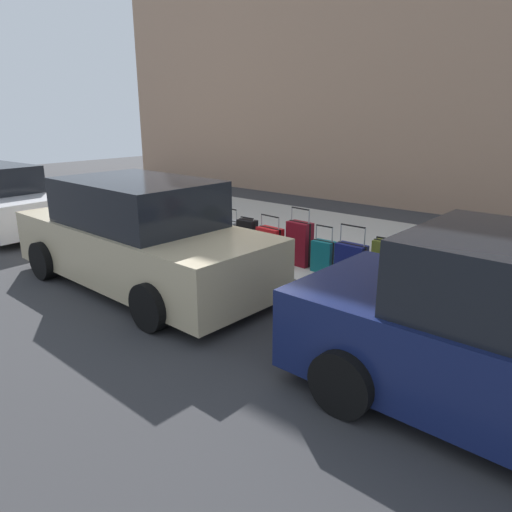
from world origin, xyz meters
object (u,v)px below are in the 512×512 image
object	(u,v)px
suitcase_black_1	(451,284)
suitcase_silver_2	(419,275)
fire_hydrant	(194,220)
bollard_post	(165,216)
parked_car_beige_1	(140,237)
suitcase_silver_9	(230,234)
suitcase_red_0	(491,283)
suitcase_red_7	(270,244)
suitcase_black_8	(247,237)
suitcase_navy_4	(351,262)
suitcase_teal_5	(323,256)
suitcase_olive_3	(386,264)
suitcase_maroon_6	(300,244)

from	to	relation	value
suitcase_black_1	suitcase_silver_2	bearing A→B (deg)	-4.00
fire_hydrant	bollard_post	size ratio (longest dim) A/B	0.96
parked_car_beige_1	suitcase_silver_9	bearing A→B (deg)	-88.09
suitcase_silver_9	fire_hydrant	size ratio (longest dim) A/B	1.00
suitcase_red_0	suitcase_black_1	distance (m)	0.50
suitcase_red_7	suitcase_black_8	bearing A→B (deg)	0.15
suitcase_navy_4	suitcase_teal_5	xyz separation A→B (m)	(0.54, -0.05, -0.03)
suitcase_red_0	fire_hydrant	world-z (taller)	suitcase_red_0
suitcase_black_1	bollard_post	distance (m)	6.01
suitcase_navy_4	parked_car_beige_1	world-z (taller)	parked_car_beige_1
suitcase_black_1	suitcase_silver_9	size ratio (longest dim) A/B	0.78
suitcase_black_8	suitcase_red_7	bearing A→B (deg)	-179.85
suitcase_silver_2	suitcase_olive_3	size ratio (longest dim) A/B	1.05
suitcase_navy_4	fire_hydrant	size ratio (longest dim) A/B	1.11
suitcase_maroon_6	fire_hydrant	xyz separation A→B (m)	(2.65, 0.03, 0.04)
suitcase_silver_9	fire_hydrant	xyz separation A→B (m)	(1.01, 0.00, 0.14)
suitcase_teal_5	bollard_post	size ratio (longest dim) A/B	0.95
suitcase_maroon_6	suitcase_black_8	xyz separation A→B (m)	(1.12, 0.10, -0.05)
suitcase_teal_5	suitcase_olive_3	bearing A→B (deg)	179.47
suitcase_black_8	suitcase_maroon_6	bearing A→B (deg)	-174.87
suitcase_olive_3	fire_hydrant	bearing A→B (deg)	-0.54
suitcase_red_0	suitcase_silver_9	size ratio (longest dim) A/B	1.25
fire_hydrant	suitcase_navy_4	bearing A→B (deg)	178.83
suitcase_navy_4	suitcase_red_7	world-z (taller)	suitcase_navy_4
suitcase_silver_2	suitcase_maroon_6	xyz separation A→B (m)	(2.14, -0.04, 0.09)
suitcase_red_0	suitcase_silver_2	xyz separation A→B (m)	(0.95, 0.08, -0.08)
suitcase_navy_4	parked_car_beige_1	xyz separation A→B (m)	(2.63, 2.07, 0.37)
suitcase_navy_4	suitcase_red_7	size ratio (longest dim) A/B	1.09
suitcase_navy_4	suitcase_black_8	distance (m)	2.18
suitcase_silver_2	suitcase_olive_3	distance (m)	0.51
suitcase_teal_5	suitcase_red_7	bearing A→B (deg)	2.27
suitcase_navy_4	parked_car_beige_1	distance (m)	3.37
suitcase_red_7	fire_hydrant	world-z (taller)	suitcase_red_7
suitcase_maroon_6	suitcase_red_7	xyz separation A→B (m)	(0.58, 0.10, -0.09)
suitcase_black_1	suitcase_black_8	distance (m)	3.73
suitcase_navy_4	parked_car_beige_1	bearing A→B (deg)	38.23
suitcase_maroon_6	bollard_post	distance (m)	3.40
suitcase_olive_3	fire_hydrant	world-z (taller)	fire_hydrant
parked_car_beige_1	suitcase_black_1	bearing A→B (deg)	-153.36
suitcase_silver_2	suitcase_navy_4	distance (m)	1.07
suitcase_silver_2	fire_hydrant	world-z (taller)	suitcase_silver_2
suitcase_red_0	suitcase_black_1	world-z (taller)	suitcase_red_0
suitcase_maroon_6	parked_car_beige_1	xyz separation A→B (m)	(1.56, 2.17, 0.28)
suitcase_teal_5	suitcase_black_8	distance (m)	1.64
suitcase_silver_2	fire_hydrant	xyz separation A→B (m)	(4.79, -0.02, 0.12)
suitcase_teal_5	fire_hydrant	world-z (taller)	fire_hydrant
suitcase_black_1	suitcase_silver_2	world-z (taller)	suitcase_silver_2
suitcase_black_8	suitcase_red_0	bearing A→B (deg)	-178.10
suitcase_teal_5	suitcase_silver_9	bearing A→B (deg)	-0.87
suitcase_silver_2	bollard_post	bearing A→B (deg)	1.37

